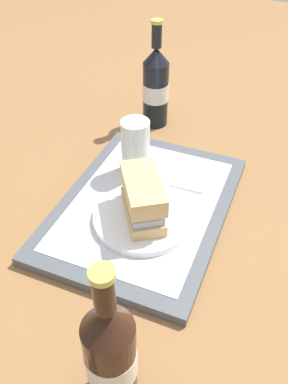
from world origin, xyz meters
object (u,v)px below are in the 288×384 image
(beer_bottle, at_px, (156,86))
(second_bottle, at_px, (111,355))
(beer_glass, at_px, (135,145))
(sandwich, at_px, (143,196))
(plate, at_px, (143,217))

(beer_bottle, bearing_deg, second_bottle, -163.44)
(beer_glass, xyz_separation_m, second_bottle, (-0.44, -0.16, 0.01))
(sandwich, height_order, beer_bottle, beer_bottle)
(beer_glass, height_order, beer_bottle, beer_bottle)
(plate, relative_size, sandwich, 1.32)
(second_bottle, bearing_deg, beer_bottle, 16.56)
(plate, bearing_deg, sandwich, 33.45)
(sandwich, xyz_separation_m, second_bottle, (-0.31, -0.09, 0.03))
(plate, distance_m, second_bottle, 0.33)
(sandwich, distance_m, beer_glass, 0.15)
(plate, distance_m, beer_bottle, 0.39)
(second_bottle, bearing_deg, plate, 15.27)
(beer_glass, distance_m, second_bottle, 0.47)
(beer_bottle, xyz_separation_m, second_bottle, (-0.67, -0.20, 0.00))
(plate, xyz_separation_m, beer_bottle, (0.37, 0.12, 0.08))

